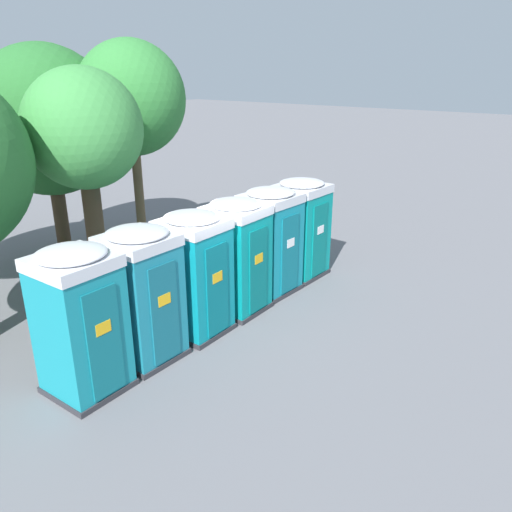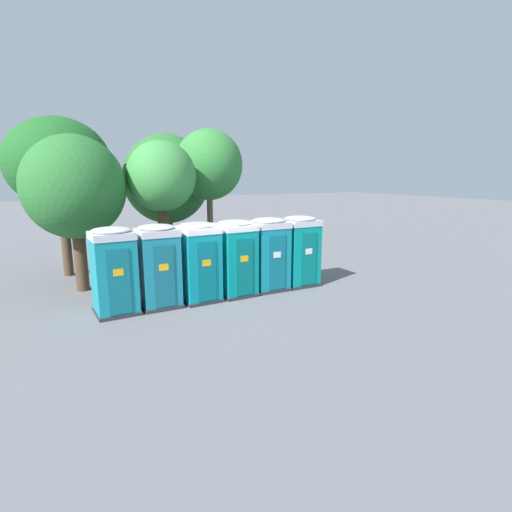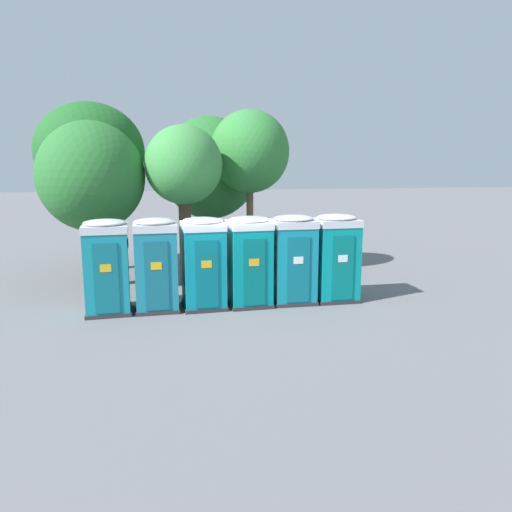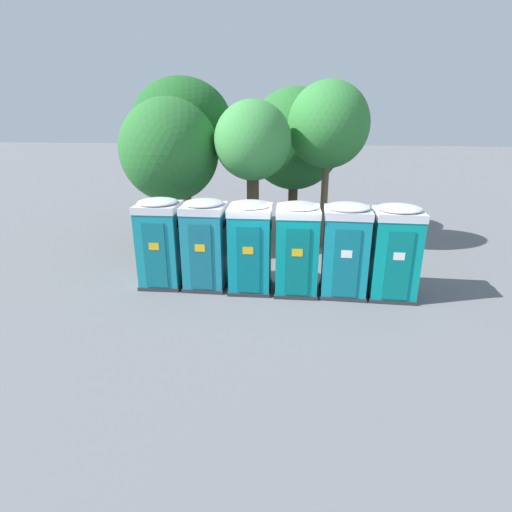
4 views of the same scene
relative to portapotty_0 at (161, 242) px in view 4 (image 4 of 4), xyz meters
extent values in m
plane|color=slate|center=(3.22, 0.34, -1.28)|extent=(120.00, 120.00, 0.00)
cube|color=#2D2D33|center=(0.00, 0.01, -1.23)|extent=(1.23, 1.25, 0.10)
cube|color=teal|center=(0.00, 0.01, -0.13)|extent=(1.18, 1.19, 2.10)
cube|color=#106774|center=(0.03, -0.58, -0.21)|extent=(0.62, 0.06, 1.85)
cube|color=yellow|center=(0.03, -0.60, 0.07)|extent=(0.28, 0.02, 0.20)
cube|color=black|center=(0.57, 0.03, 0.60)|extent=(0.04, 0.36, 0.20)
cube|color=silver|center=(0.00, 0.01, 1.02)|extent=(1.21, 1.23, 0.20)
ellipsoid|color=silver|center=(0.00, 0.01, 1.17)|extent=(1.15, 1.17, 0.18)
cube|color=#2D2D33|center=(1.29, 0.03, -1.23)|extent=(1.19, 1.22, 0.10)
cube|color=teal|center=(1.29, 0.03, -0.13)|extent=(1.13, 1.16, 2.10)
cube|color=#136072|center=(1.30, -0.55, -0.21)|extent=(0.61, 0.04, 1.85)
cube|color=yellow|center=(1.30, -0.57, 0.07)|extent=(0.28, 0.01, 0.20)
cube|color=black|center=(1.86, 0.04, 0.60)|extent=(0.03, 0.36, 0.20)
cube|color=silver|center=(1.29, 0.03, 1.02)|extent=(1.17, 1.19, 0.20)
ellipsoid|color=silver|center=(1.29, 0.03, 1.17)|extent=(1.11, 1.14, 0.18)
cube|color=#2D2D33|center=(2.58, -0.01, -1.23)|extent=(1.22, 1.25, 0.10)
cube|color=#0B8696|center=(2.58, -0.01, -0.13)|extent=(1.17, 1.19, 2.10)
cube|color=#086975|center=(2.61, -0.59, -0.21)|extent=(0.61, 0.06, 1.85)
cube|color=yellow|center=(2.61, -0.61, 0.07)|extent=(0.28, 0.02, 0.20)
cube|color=black|center=(3.15, 0.02, 0.60)|extent=(0.04, 0.36, 0.20)
cube|color=silver|center=(2.58, -0.01, 1.02)|extent=(1.20, 1.23, 0.20)
ellipsoid|color=silver|center=(2.58, -0.01, 1.17)|extent=(1.14, 1.17, 0.18)
cube|color=#2D2D33|center=(3.87, -0.01, -1.23)|extent=(1.23, 1.25, 0.10)
cube|color=#07888A|center=(3.87, -0.01, -0.13)|extent=(1.17, 1.19, 2.10)
cube|color=#076A6C|center=(3.90, -0.59, -0.21)|extent=(0.62, 0.06, 1.85)
cube|color=yellow|center=(3.90, -0.61, 0.07)|extent=(0.28, 0.02, 0.20)
cube|color=black|center=(4.44, 0.02, 0.60)|extent=(0.04, 0.36, 0.20)
cube|color=silver|center=(3.87, -0.01, 1.02)|extent=(1.20, 1.23, 0.20)
ellipsoid|color=silver|center=(3.87, -0.01, 1.17)|extent=(1.15, 1.17, 0.18)
cube|color=#2D2D33|center=(5.16, 0.05, -1.23)|extent=(1.25, 1.21, 0.10)
cube|color=teal|center=(5.16, 0.05, -0.13)|extent=(1.19, 1.15, 2.10)
cube|color=#0D6676|center=(5.16, -0.54, -0.21)|extent=(0.65, 0.04, 1.85)
cube|color=white|center=(5.16, -0.56, 0.07)|extent=(0.28, 0.01, 0.20)
cube|color=black|center=(5.76, 0.04, 0.60)|extent=(0.03, 0.36, 0.20)
cube|color=silver|center=(5.16, 0.05, 1.02)|extent=(1.22, 1.19, 0.20)
ellipsoid|color=silver|center=(5.16, 0.05, 1.17)|extent=(1.16, 1.13, 0.18)
cube|color=#2D2D33|center=(6.45, 0.04, -1.23)|extent=(1.23, 1.20, 0.10)
cube|color=#088E8A|center=(6.45, 0.04, -0.13)|extent=(1.17, 1.14, 2.10)
cube|color=#076E6C|center=(6.45, -0.54, -0.21)|extent=(0.64, 0.03, 1.85)
cube|color=white|center=(6.45, -0.56, 0.07)|extent=(0.28, 0.01, 0.20)
cube|color=black|center=(7.05, 0.04, 0.60)|extent=(0.02, 0.36, 0.20)
cube|color=silver|center=(6.45, 0.04, 1.02)|extent=(1.20, 1.17, 0.20)
ellipsoid|color=silver|center=(6.45, 0.04, 1.17)|extent=(1.15, 1.12, 0.18)
cylinder|color=#4C3826|center=(2.26, 2.79, 0.34)|extent=(0.41, 0.41, 3.24)
ellipsoid|color=#3D8C42|center=(2.26, 2.79, 2.65)|extent=(2.48, 2.48, 2.53)
cylinder|color=#4C3826|center=(-0.62, 3.04, 0.03)|extent=(0.43, 0.43, 2.63)
ellipsoid|color=#286B2D|center=(-0.62, 3.04, 2.29)|extent=(3.34, 3.34, 3.46)
cylinder|color=brown|center=(4.69, 4.24, 0.51)|extent=(0.25, 0.25, 3.59)
ellipsoid|color=#337F38|center=(4.69, 4.24, 3.11)|extent=(2.81, 2.81, 2.93)
cylinder|color=#4C3826|center=(-0.91, 5.60, 0.44)|extent=(0.37, 0.37, 3.45)
ellipsoid|color=#1E5B23|center=(-0.91, 5.60, 3.12)|extent=(3.87, 3.87, 3.47)
cylinder|color=#4C3826|center=(3.47, 6.32, 0.07)|extent=(0.39, 0.39, 2.70)
ellipsoid|color=#286B2D|center=(3.47, 6.32, 2.51)|extent=(3.84, 3.84, 3.98)
camera|label=1|loc=(-3.83, -6.70, 3.83)|focal=35.00mm
camera|label=2|loc=(-1.70, -11.75, 2.70)|focal=28.00mm
camera|label=3|loc=(1.35, -13.56, 2.72)|focal=35.00mm
camera|label=4|loc=(4.12, -10.41, 3.41)|focal=28.00mm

